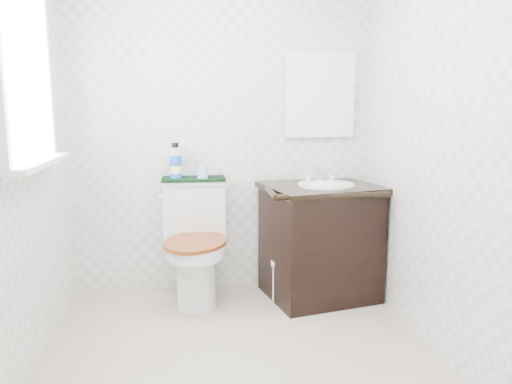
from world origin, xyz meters
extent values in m
plane|color=#C2B29C|center=(0.00, 0.00, 0.00)|extent=(2.40, 2.40, 0.00)
plane|color=white|center=(0.00, 1.20, 1.20)|extent=(2.40, 0.00, 2.40)
plane|color=white|center=(0.00, -1.20, 1.20)|extent=(2.40, 0.00, 2.40)
plane|color=white|center=(-1.10, 0.00, 1.20)|extent=(0.00, 2.40, 2.40)
plane|color=white|center=(1.10, 0.00, 1.20)|extent=(0.00, 2.40, 2.40)
cube|color=white|center=(-1.07, 0.25, 1.55)|extent=(0.02, 0.70, 0.90)
cube|color=silver|center=(0.72, 1.18, 1.45)|extent=(0.50, 0.02, 0.60)
cylinder|color=white|center=(-0.22, 0.82, 0.21)|extent=(0.27, 0.27, 0.42)
cube|color=white|center=(-0.22, 1.07, 0.21)|extent=(0.27, 0.28, 0.42)
cube|color=white|center=(-0.22, 1.09, 0.62)|extent=(0.44, 0.18, 0.40)
cube|color=white|center=(-0.22, 1.09, 0.83)|extent=(0.46, 0.20, 0.03)
cylinder|color=white|center=(-0.22, 0.78, 0.42)|extent=(0.40, 0.40, 0.08)
cylinder|color=maroon|center=(-0.22, 0.78, 0.47)|extent=(0.51, 0.51, 0.03)
cube|color=black|center=(0.67, 0.90, 0.39)|extent=(0.83, 0.75, 0.78)
cube|color=black|center=(0.67, 0.90, 0.80)|extent=(0.88, 0.79, 0.04)
cylinder|color=white|center=(0.70, 0.87, 0.83)|extent=(0.40, 0.40, 0.01)
ellipsoid|color=white|center=(0.70, 0.87, 0.77)|extent=(0.34, 0.34, 0.17)
cylinder|color=silver|center=(0.70, 1.04, 0.87)|extent=(0.02, 0.02, 0.10)
cube|color=white|center=(0.41, 0.88, 0.13)|extent=(0.20, 0.16, 0.27)
cube|color=white|center=(0.41, 0.88, 0.28)|extent=(0.22, 0.19, 0.03)
cube|color=black|center=(-0.22, 1.09, 0.85)|extent=(0.45, 0.22, 0.02)
cylinder|color=blue|center=(-0.34, 1.09, 0.95)|extent=(0.09, 0.09, 0.16)
cylinder|color=silver|center=(-0.34, 1.09, 1.05)|extent=(0.09, 0.09, 0.05)
cylinder|color=black|center=(-0.34, 1.09, 1.10)|extent=(0.05, 0.05, 0.03)
cone|color=#8EB2E8|center=(-0.16, 1.05, 0.91)|extent=(0.08, 0.08, 0.10)
ellipsoid|color=#176F6C|center=(0.63, 1.04, 0.83)|extent=(0.07, 0.04, 0.02)
camera|label=1|loc=(-0.26, -2.47, 1.39)|focal=35.00mm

